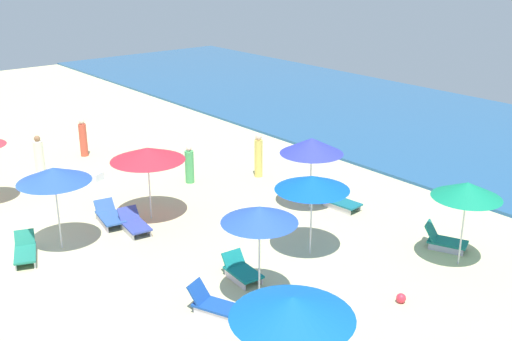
# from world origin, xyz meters

# --- Properties ---
(ocean) EXTENTS (60.00, 14.84, 0.12)m
(ocean) POSITION_xyz_m (0.00, 22.58, 0.06)
(ocean) COLOR #25588B
(ocean) RESTS_ON ground_plane
(umbrella_0) EXTENTS (1.92, 1.92, 2.66)m
(umbrella_0) POSITION_xyz_m (7.15, 5.23, 2.45)
(umbrella_0) COLOR silver
(umbrella_0) RESTS_ON ground_plane
(lounge_chair_0_0) EXTENTS (1.28, 0.74, 0.64)m
(lounge_chair_0_0) POSITION_xyz_m (5.90, 5.62, 0.25)
(lounge_chair_0_0) COLOR silver
(lounge_chair_0_0) RESTS_ON ground_plane
(lounge_chair_0_1) EXTENTS (1.50, 1.07, 0.72)m
(lounge_chair_0_1) POSITION_xyz_m (6.83, 4.04, 0.25)
(lounge_chair_0_1) COLOR silver
(lounge_chair_0_1) RESTS_ON ground_plane
(umbrella_1) EXTENTS (2.18, 2.18, 2.54)m
(umbrella_1) POSITION_xyz_m (3.49, 10.55, 2.26)
(umbrella_1) COLOR silver
(umbrella_1) RESTS_ON ground_plane
(lounge_chair_1_0) EXTENTS (1.35, 1.13, 0.62)m
(lounge_chair_1_0) POSITION_xyz_m (2.80, 11.27, 0.23)
(lounge_chair_1_0) COLOR silver
(lounge_chair_1_0) RESTS_ON ground_plane
(lounge_chair_1_1) EXTENTS (1.51, 0.80, 0.75)m
(lounge_chair_1_1) POSITION_xyz_m (4.15, 11.32, 0.26)
(lounge_chair_1_1) COLOR silver
(lounge_chair_1_1) RESTS_ON ground_plane
(umbrella_3) EXTENTS (2.15, 2.15, 2.58)m
(umbrella_3) POSITION_xyz_m (0.99, 2.55, 2.36)
(umbrella_3) COLOR silver
(umbrella_3) RESTS_ON ground_plane
(lounge_chair_3_0) EXTENTS (1.54, 1.05, 0.68)m
(lounge_chair_3_0) POSITION_xyz_m (1.02, 1.44, 0.25)
(lounge_chair_3_0) COLOR silver
(lounge_chair_3_0) RESTS_ON ground_plane
(umbrella_4) EXTENTS (1.94, 1.94, 2.51)m
(umbrella_4) POSITION_xyz_m (9.19, 10.97, 2.28)
(umbrella_4) COLOR silver
(umbrella_4) RESTS_ON ground_plane
(lounge_chair_4_0) EXTENTS (1.39, 1.07, 0.75)m
(lounge_chair_4_0) POSITION_xyz_m (8.32, 11.48, 0.26)
(lounge_chair_4_0) COLOR silver
(lounge_chair_4_0) RESTS_ON ground_plane
(umbrella_5) EXTENTS (2.18, 2.18, 2.46)m
(umbrella_5) POSITION_xyz_m (6.01, 8.12, 2.25)
(umbrella_5) COLOR silver
(umbrella_5) RESTS_ON ground_plane
(umbrella_6) EXTENTS (2.39, 2.39, 2.50)m
(umbrella_6) POSITION_xyz_m (10.51, 3.24, 2.28)
(umbrella_6) COLOR silver
(umbrella_6) RESTS_ON ground_plane
(umbrella_7) EXTENTS (2.45, 2.45, 2.49)m
(umbrella_7) POSITION_xyz_m (0.77, 5.77, 2.27)
(umbrella_7) COLOR silver
(umbrella_7) RESTS_ON ground_plane
(lounge_chair_7_0) EXTENTS (1.44, 0.82, 0.65)m
(lounge_chair_7_0) POSITION_xyz_m (1.34, 4.82, 0.26)
(lounge_chair_7_0) COLOR silver
(lounge_chair_7_0) RESTS_ON ground_plane
(lounge_chair_7_1) EXTENTS (1.59, 0.90, 0.64)m
(lounge_chair_7_1) POSITION_xyz_m (0.30, 4.49, 0.26)
(lounge_chair_7_1) COLOR silver
(lounge_chair_7_1) RESTS_ON ground_plane
(beachgoer_0) EXTENTS (0.38, 0.38, 1.64)m
(beachgoer_0) POSITION_xyz_m (-5.73, 4.51, 0.77)
(beachgoer_0) COLOR white
(beachgoer_0) RESTS_ON ground_plane
(beachgoer_1) EXTENTS (0.45, 0.45, 1.76)m
(beachgoer_1) POSITION_xyz_m (-0.10, 11.17, 0.84)
(beachgoer_1) COLOR #ECD161
(beachgoer_1) RESTS_ON ground_plane
(beachgoer_2) EXTENTS (0.47, 0.47, 1.67)m
(beachgoer_2) POSITION_xyz_m (-6.95, 6.92, 0.79)
(beachgoer_2) COLOR #D84F39
(beachgoer_2) RESTS_ON ground_plane
(beachgoer_3) EXTENTS (0.36, 0.36, 1.48)m
(beachgoer_3) POSITION_xyz_m (-1.25, 8.67, 0.68)
(beachgoer_3) COLOR #4EB063
(beachgoer_3) RESTS_ON ground_plane
(cooler_box_0) EXTENTS (0.49, 0.58, 0.33)m
(cooler_box_0) POSITION_xyz_m (-3.69, 5.94, 0.16)
(cooler_box_0) COLOR silver
(cooler_box_0) RESTS_ON ground_plane
(beach_ball_1) EXTENTS (0.26, 0.26, 0.26)m
(beach_ball_1) POSITION_xyz_m (9.46, 8.02, 0.13)
(beach_ball_1) COLOR #E82E41
(beach_ball_1) RESTS_ON ground_plane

